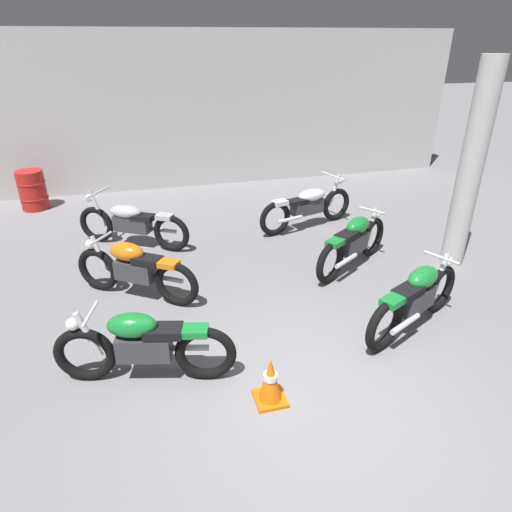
{
  "coord_description": "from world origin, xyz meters",
  "views": [
    {
      "loc": [
        -1.49,
        -3.17,
        3.41
      ],
      "look_at": [
        0.0,
        2.4,
        0.55
      ],
      "focal_mm": 31.13,
      "sensor_mm": 36.0,
      "label": 1
    }
  ],
  "objects": [
    {
      "name": "motorcycle_left_row_1",
      "position": [
        -1.72,
        2.63,
        0.46
      ],
      "size": [
        1.69,
        1.2,
        0.88
      ],
      "color": "black",
      "rests_on": "ground"
    },
    {
      "name": "support_pillar",
      "position": [
        3.4,
        2.42,
        1.6
      ],
      "size": [
        0.36,
        0.36,
        3.2
      ],
      "primitive_type": "cylinder",
      "color": "#BCBAB7",
      "rests_on": "ground"
    },
    {
      "name": "motorcycle_left_row_2",
      "position": [
        -1.74,
        4.46,
        0.45
      ],
      "size": [
        1.92,
        1.22,
        0.97
      ],
      "color": "black",
      "rests_on": "ground"
    },
    {
      "name": "oil_drum",
      "position": [
        -3.79,
        7.02,
        0.43
      ],
      "size": [
        0.59,
        0.59,
        0.85
      ],
      "color": "red",
      "rests_on": "ground"
    },
    {
      "name": "ground_plane",
      "position": [
        0.0,
        0.0,
        0.0
      ],
      "size": [
        60.0,
        60.0,
        0.0
      ],
      "primitive_type": "plane",
      "color": "gray"
    },
    {
      "name": "motorcycle_right_row_1",
      "position": [
        1.69,
        2.68,
        0.46
      ],
      "size": [
        1.71,
        1.17,
        0.88
      ],
      "color": "black",
      "rests_on": "ground"
    },
    {
      "name": "motorcycle_right_row_2",
      "position": [
        1.6,
        4.48,
        0.45
      ],
      "size": [
        2.11,
        0.89,
        0.97
      ],
      "color": "black",
      "rests_on": "ground"
    },
    {
      "name": "motorcycle_right_row_0",
      "position": [
        1.7,
        0.92,
        0.46
      ],
      "size": [
        1.82,
        0.97,
        0.88
      ],
      "color": "black",
      "rests_on": "ground"
    },
    {
      "name": "back_wall",
      "position": [
        0.0,
        7.91,
        1.8
      ],
      "size": [
        13.32,
        0.24,
        3.6
      ],
      "primitive_type": "cube",
      "color": "#BCBAB7",
      "rests_on": "ground"
    },
    {
      "name": "motorcycle_left_row_0",
      "position": [
        -1.67,
        0.83,
        0.46
      ],
      "size": [
        1.94,
        0.66,
        0.88
      ],
      "color": "black",
      "rests_on": "ground"
    },
    {
      "name": "traffic_cone",
      "position": [
        -0.45,
        0.16,
        0.26
      ],
      "size": [
        0.32,
        0.32,
        0.54
      ],
      "color": "orange",
      "rests_on": "ground"
    }
  ]
}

